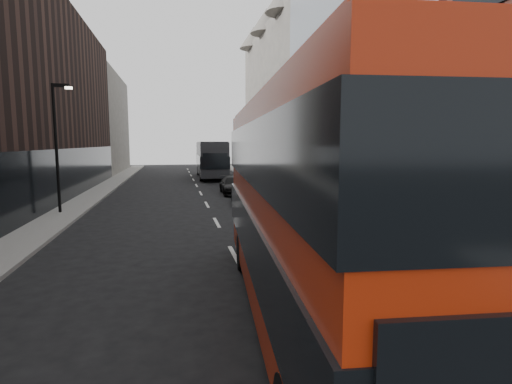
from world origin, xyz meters
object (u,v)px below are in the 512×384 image
car_a (247,193)px  car_c (233,185)px  street_lamp (57,139)px  grey_bus (211,159)px  red_bus (313,201)px  car_b (266,196)px

car_a → car_c: (-0.04, 5.51, -0.09)m
street_lamp → grey_bus: size_ratio=0.55×
car_a → car_c: car_a is taller
red_bus → grey_bus: size_ratio=0.96×
car_c → street_lamp: bearing=-145.6°
street_lamp → car_c: size_ratio=1.49×
grey_bus → car_c: (0.37, -15.03, -1.52)m
car_b → car_c: car_b is taller
grey_bus → red_bus: bearing=-90.5°
car_a → street_lamp: bearing=-167.7°
car_b → grey_bus: bearing=89.9°
red_bus → car_b: red_bus is taller
street_lamp → grey_bus: 24.54m
car_b → red_bus: bearing=-103.1°
red_bus → street_lamp: bearing=125.5°
grey_bus → car_a: 20.59m
red_bus → car_a: (1.65, 17.12, -1.94)m
street_lamp → red_bus: bearing=-59.5°
car_b → car_c: 7.12m
grey_bus → car_c: size_ratio=2.72×
red_bus → car_b: 15.93m
street_lamp → red_bus: street_lamp is taller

